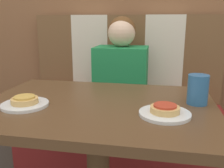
% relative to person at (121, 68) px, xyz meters
% --- Properties ---
extents(booth_seat, '(1.38, 0.54, 0.49)m').
position_rel_person_xyz_m(booth_seat, '(0.00, -0.00, -0.53)').
color(booth_seat, maroon).
rests_on(booth_seat, ground_plane).
extents(booth_backrest, '(1.38, 0.06, 0.63)m').
position_rel_person_xyz_m(booth_backrest, '(-0.00, 0.23, 0.03)').
color(booth_backrest, brown).
rests_on(booth_backrest, booth_seat).
extents(dining_table, '(0.97, 0.70, 0.75)m').
position_rel_person_xyz_m(dining_table, '(0.00, -0.66, -0.13)').
color(dining_table, brown).
rests_on(dining_table, ground_plane).
extents(person, '(0.34, 0.26, 0.62)m').
position_rel_person_xyz_m(person, '(0.00, 0.00, 0.00)').
color(person, '#1E8447').
rests_on(person, booth_seat).
extents(plate_left, '(0.19, 0.19, 0.01)m').
position_rel_person_xyz_m(plate_left, '(-0.27, -0.75, -0.02)').
color(plate_left, white).
rests_on(plate_left, dining_table).
extents(plate_right, '(0.19, 0.19, 0.01)m').
position_rel_person_xyz_m(plate_right, '(0.27, -0.75, -0.02)').
color(plate_right, white).
rests_on(plate_right, dining_table).
extents(pizza_left, '(0.11, 0.11, 0.03)m').
position_rel_person_xyz_m(pizza_left, '(-0.27, -0.75, -0.00)').
color(pizza_left, tan).
rests_on(pizza_left, plate_left).
extents(pizza_right, '(0.11, 0.11, 0.03)m').
position_rel_person_xyz_m(pizza_right, '(0.27, -0.75, -0.00)').
color(pizza_right, tan).
rests_on(pizza_right, plate_right).
extents(drinking_cup, '(0.08, 0.08, 0.12)m').
position_rel_person_xyz_m(drinking_cup, '(0.41, -0.59, 0.03)').
color(drinking_cup, '#2D669E').
rests_on(drinking_cup, dining_table).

